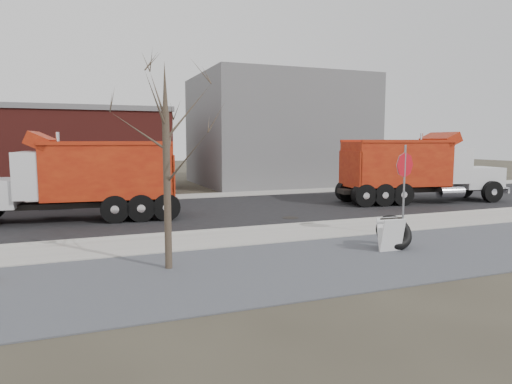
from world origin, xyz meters
name	(u,v)px	position (x,y,z in m)	size (l,w,h in m)	color
ground	(250,239)	(0.00, 0.00, 0.00)	(120.00, 120.00, 0.00)	#383328
gravel_verge	(297,265)	(0.00, -3.50, 0.01)	(60.00, 5.00, 0.03)	slate
sidewalk	(248,237)	(0.00, 0.25, 0.03)	(60.00, 2.50, 0.06)	#9E9B93
curb	(235,229)	(0.00, 1.55, 0.06)	(60.00, 0.15, 0.11)	#9E9B93
road	(203,211)	(0.00, 6.30, 0.01)	(60.00, 9.40, 0.02)	black
far_sidewalk	(178,197)	(0.00, 12.00, 0.03)	(60.00, 2.00, 0.06)	#9E9B93
building_grey	(278,131)	(9.00, 18.00, 4.00)	(12.00, 10.00, 8.00)	slate
bare_tree	(166,140)	(-3.20, -2.60, 3.30)	(3.20, 3.20, 5.20)	#382D23
fire_hydrant	(390,236)	(3.40, -2.90, 0.40)	(0.50, 0.49, 0.88)	#2B713B
truck_tire	(394,232)	(3.56, -2.88, 0.51)	(1.22, 1.01, 1.12)	black
stop_sign	(404,175)	(4.96, -1.55, 2.10)	(0.83, 0.23, 3.13)	gray
sandwich_board	(391,234)	(3.21, -3.17, 0.53)	(0.74, 0.49, 1.00)	white
dump_truck_red_a	(416,167)	(11.33, 5.35, 1.85)	(9.16, 3.57, 3.65)	black
dump_truck_red_b	(81,176)	(-5.16, 5.81, 1.82)	(8.53, 3.15, 3.57)	black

